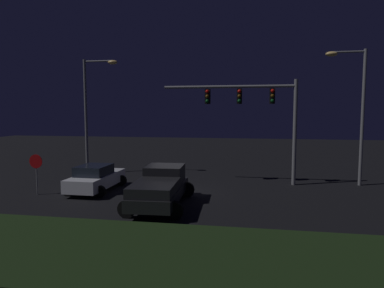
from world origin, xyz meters
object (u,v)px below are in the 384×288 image
at_px(car_sedan, 96,178).
at_px(street_lamp_left, 92,102).
at_px(pickup_truck, 161,185).
at_px(street_lamp_right, 355,101).
at_px(traffic_signal_gantry, 255,106).
at_px(stop_sign, 36,167).

bearing_deg(car_sedan, street_lamp_left, 27.40).
bearing_deg(pickup_truck, street_lamp_right, -60.89).
relative_size(car_sedan, street_lamp_right, 0.53).
bearing_deg(car_sedan, street_lamp_right, -73.84).
distance_m(traffic_signal_gantry, street_lamp_left, 11.71).
xyz_separation_m(car_sedan, stop_sign, (-2.76, -1.43, 0.82)).
height_order(car_sedan, traffic_signal_gantry, traffic_signal_gantry).
height_order(pickup_truck, street_lamp_right, street_lamp_right).
xyz_separation_m(traffic_signal_gantry, street_lamp_left, (-11.59, 1.64, 0.30)).
relative_size(street_lamp_left, stop_sign, 3.71).
bearing_deg(street_lamp_left, stop_sign, -91.18).
xyz_separation_m(traffic_signal_gantry, stop_sign, (-11.73, -5.00, -3.34)).
distance_m(pickup_truck, traffic_signal_gantry, 8.40).
relative_size(pickup_truck, car_sedan, 1.24).
xyz_separation_m(pickup_truck, street_lamp_left, (-7.12, 7.58, 4.20)).
bearing_deg(pickup_truck, traffic_signal_gantry, -39.78).
relative_size(street_lamp_right, stop_sign, 3.71).
distance_m(car_sedan, traffic_signal_gantry, 10.51).
bearing_deg(stop_sign, street_lamp_left, 88.82).
height_order(street_lamp_left, street_lamp_right, street_lamp_right).
bearing_deg(traffic_signal_gantry, street_lamp_left, 171.94).
bearing_deg(car_sedan, traffic_signal_gantry, -67.64).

